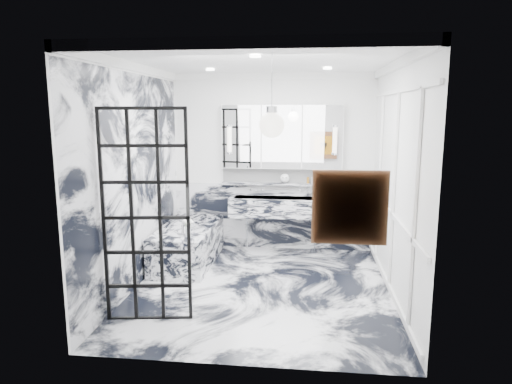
# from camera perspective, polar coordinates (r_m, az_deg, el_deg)

# --- Properties ---
(floor) EXTENTS (3.60, 3.60, 0.00)m
(floor) POSITION_cam_1_polar(r_m,az_deg,el_deg) (5.92, 0.60, -11.93)
(floor) COLOR silver
(floor) RESTS_ON ground
(ceiling) EXTENTS (3.60, 3.60, 0.00)m
(ceiling) POSITION_cam_1_polar(r_m,az_deg,el_deg) (5.52, 0.65, 16.11)
(ceiling) COLOR white
(ceiling) RESTS_ON wall_back
(wall_back) EXTENTS (3.60, 0.00, 3.60)m
(wall_back) POSITION_cam_1_polar(r_m,az_deg,el_deg) (7.33, 2.07, 3.67)
(wall_back) COLOR white
(wall_back) RESTS_ON floor
(wall_front) EXTENTS (3.60, 0.00, 3.60)m
(wall_front) POSITION_cam_1_polar(r_m,az_deg,el_deg) (3.80, -2.18, -2.44)
(wall_front) COLOR white
(wall_front) RESTS_ON floor
(wall_left) EXTENTS (0.00, 3.60, 3.60)m
(wall_left) POSITION_cam_1_polar(r_m,az_deg,el_deg) (5.93, -14.95, 1.80)
(wall_left) COLOR white
(wall_left) RESTS_ON floor
(wall_right) EXTENTS (0.00, 3.60, 3.60)m
(wall_right) POSITION_cam_1_polar(r_m,az_deg,el_deg) (5.62, 17.08, 1.24)
(wall_right) COLOR white
(wall_right) RESTS_ON floor
(marble_clad_back) EXTENTS (3.18, 0.05, 1.05)m
(marble_clad_back) POSITION_cam_1_polar(r_m,az_deg,el_deg) (7.45, 2.02, -3.05)
(marble_clad_back) COLOR silver
(marble_clad_back) RESTS_ON floor
(marble_clad_left) EXTENTS (0.02, 3.56, 2.68)m
(marble_clad_left) POSITION_cam_1_polar(r_m,az_deg,el_deg) (5.93, -14.79, 1.22)
(marble_clad_left) COLOR silver
(marble_clad_left) RESTS_ON floor
(panel_molding) EXTENTS (0.03, 3.40, 2.30)m
(panel_molding) POSITION_cam_1_polar(r_m,az_deg,el_deg) (5.63, 16.83, 0.24)
(panel_molding) COLOR white
(panel_molding) RESTS_ON floor
(soap_bottle_a) EXTENTS (0.10, 0.10, 0.21)m
(soap_bottle_a) POSITION_cam_1_polar(r_m,az_deg,el_deg) (7.25, 8.10, 1.88)
(soap_bottle_a) COLOR #8C5919
(soap_bottle_a) RESTS_ON ledge
(soap_bottle_b) EXTENTS (0.09, 0.09, 0.16)m
(soap_bottle_b) POSITION_cam_1_polar(r_m,az_deg,el_deg) (7.25, 7.30, 1.69)
(soap_bottle_b) COLOR #4C4C51
(soap_bottle_b) RESTS_ON ledge
(soap_bottle_c) EXTENTS (0.14, 0.14, 0.14)m
(soap_bottle_c) POSITION_cam_1_polar(r_m,az_deg,el_deg) (7.26, 8.76, 1.57)
(soap_bottle_c) COLOR silver
(soap_bottle_c) RESTS_ON ledge
(face_pot) EXTENTS (0.15, 0.15, 0.15)m
(face_pot) POSITION_cam_1_polar(r_m,az_deg,el_deg) (7.26, 3.62, 1.72)
(face_pot) COLOR white
(face_pot) RESTS_ON ledge
(amber_bottle) EXTENTS (0.04, 0.04, 0.10)m
(amber_bottle) POSITION_cam_1_polar(r_m,az_deg,el_deg) (7.25, 6.51, 1.47)
(amber_bottle) COLOR #8C5919
(amber_bottle) RESTS_ON ledge
(flower_vase) EXTENTS (0.08, 0.08, 0.12)m
(flower_vase) POSITION_cam_1_polar(r_m,az_deg,el_deg) (6.23, -8.47, -5.01)
(flower_vase) COLOR silver
(flower_vase) RESTS_ON bathtub
(crittall_door) EXTENTS (0.88, 0.16, 2.25)m
(crittall_door) POSITION_cam_1_polar(r_m,az_deg,el_deg) (4.90, -13.59, -3.14)
(crittall_door) COLOR black
(crittall_door) RESTS_ON floor
(artwork) EXTENTS (0.51, 0.05, 0.51)m
(artwork) POSITION_cam_1_polar(r_m,az_deg,el_deg) (3.80, 11.62, -1.91)
(artwork) COLOR orange
(artwork) RESTS_ON wall_front
(pendant_light) EXTENTS (0.23, 0.23, 0.23)m
(pendant_light) POSITION_cam_1_polar(r_m,az_deg,el_deg) (4.20, 1.98, 8.37)
(pendant_light) COLOR white
(pendant_light) RESTS_ON ceiling
(trough_sink) EXTENTS (1.60, 0.45, 0.30)m
(trough_sink) POSITION_cam_1_polar(r_m,az_deg,el_deg) (7.19, 3.08, -1.88)
(trough_sink) COLOR silver
(trough_sink) RESTS_ON wall_back
(ledge) EXTENTS (1.90, 0.14, 0.04)m
(ledge) POSITION_cam_1_polar(r_m,az_deg,el_deg) (7.29, 3.19, 1.00)
(ledge) COLOR silver
(ledge) RESTS_ON wall_back
(subway_tile) EXTENTS (1.90, 0.03, 0.23)m
(subway_tile) POSITION_cam_1_polar(r_m,az_deg,el_deg) (7.33, 3.22, 2.12)
(subway_tile) COLOR white
(subway_tile) RESTS_ON wall_back
(mirror_cabinet) EXTENTS (1.90, 0.16, 1.00)m
(mirror_cabinet) POSITION_cam_1_polar(r_m,az_deg,el_deg) (7.21, 3.25, 6.90)
(mirror_cabinet) COLOR white
(mirror_cabinet) RESTS_ON wall_back
(sconce_left) EXTENTS (0.07, 0.07, 0.40)m
(sconce_left) POSITION_cam_1_polar(r_m,az_deg,el_deg) (7.21, -3.36, 6.58)
(sconce_left) COLOR white
(sconce_left) RESTS_ON mirror_cabinet
(sconce_right) EXTENTS (0.07, 0.07, 0.40)m
(sconce_right) POSITION_cam_1_polar(r_m,az_deg,el_deg) (7.12, 9.85, 6.41)
(sconce_right) COLOR white
(sconce_right) RESTS_ON mirror_cabinet
(bathtub) EXTENTS (0.75, 1.65, 0.55)m
(bathtub) POSITION_cam_1_polar(r_m,az_deg,el_deg) (6.87, -8.47, -6.46)
(bathtub) COLOR silver
(bathtub) RESTS_ON floor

